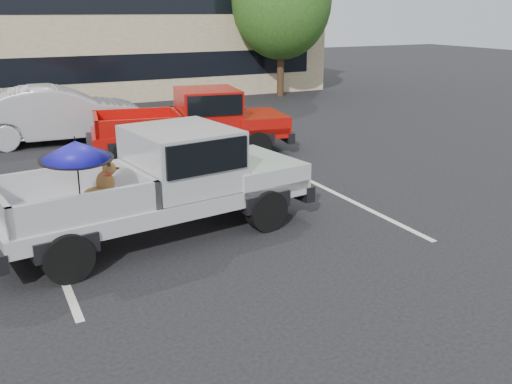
# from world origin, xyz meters

# --- Properties ---
(ground) EXTENTS (90.00, 90.00, 0.00)m
(ground) POSITION_xyz_m (0.00, 0.00, 0.00)
(ground) COLOR black
(ground) RESTS_ON ground
(stripe_left) EXTENTS (0.12, 5.00, 0.01)m
(stripe_left) POSITION_xyz_m (-3.00, 2.00, 0.00)
(stripe_left) COLOR silver
(stripe_left) RESTS_ON ground
(stripe_right) EXTENTS (0.12, 5.00, 0.01)m
(stripe_right) POSITION_xyz_m (3.00, 2.00, 0.00)
(stripe_right) COLOR silver
(stripe_right) RESTS_ON ground
(motel_building) EXTENTS (20.40, 8.40, 6.30)m
(motel_building) POSITION_xyz_m (2.00, 20.99, 3.21)
(motel_building) COLOR tan
(motel_building) RESTS_ON ground
(tree_right) EXTENTS (4.46, 4.46, 6.78)m
(tree_right) POSITION_xyz_m (9.00, 16.00, 4.21)
(tree_right) COLOR #332114
(tree_right) RESTS_ON ground
(silver_pickup) EXTENTS (5.91, 2.76, 2.06)m
(silver_pickup) POSITION_xyz_m (-0.92, 1.99, 1.05)
(silver_pickup) COLOR black
(silver_pickup) RESTS_ON ground
(red_pickup) EXTENTS (5.70, 2.76, 1.80)m
(red_pickup) POSITION_xyz_m (1.71, 7.17, 0.98)
(red_pickup) COLOR black
(red_pickup) RESTS_ON ground
(silver_sedan) EXTENTS (5.16, 1.99, 1.68)m
(silver_sedan) POSITION_xyz_m (-1.59, 10.62, 0.84)
(silver_sedan) COLOR silver
(silver_sedan) RESTS_ON ground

